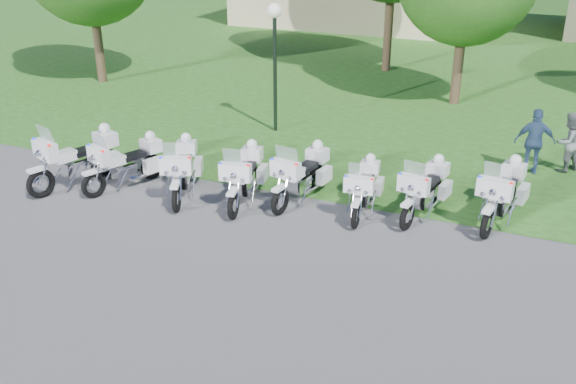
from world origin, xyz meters
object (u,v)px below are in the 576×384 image
at_px(motorcycle_5, 364,187).
at_px(bystander_c, 534,142).
at_px(motorcycle_3, 245,175).
at_px(lamp_post, 275,36).
at_px(bystander_b, 568,142).
at_px(motorcycle_7, 503,193).
at_px(motorcycle_6, 425,189).
at_px(motorcycle_0, 79,157).
at_px(motorcycle_4, 302,174).
at_px(motorcycle_2, 182,168).
at_px(motorcycle_1, 127,162).

height_order(motorcycle_5, bystander_c, bystander_c).
bearing_deg(motorcycle_3, lamp_post, -85.26).
bearing_deg(lamp_post, motorcycle_3, -73.94).
height_order(lamp_post, bystander_b, lamp_post).
bearing_deg(motorcycle_7, motorcycle_6, 21.35).
distance_m(motorcycle_5, bystander_b, 6.22).
xyz_separation_m(motorcycle_0, bystander_b, (11.40, 5.84, 0.08)).
distance_m(motorcycle_4, motorcycle_5, 1.57).
relative_size(motorcycle_2, motorcycle_5, 1.06).
bearing_deg(motorcycle_4, motorcycle_3, 34.83).
height_order(motorcycle_3, bystander_b, bystander_b).
bearing_deg(bystander_b, motorcycle_6, 4.70).
xyz_separation_m(motorcycle_2, lamp_post, (0.11, 5.37, 2.32)).
height_order(motorcycle_7, bystander_b, motorcycle_7).
distance_m(motorcycle_1, bystander_c, 10.61).
bearing_deg(motorcycle_1, motorcycle_6, -148.23).
height_order(motorcycle_4, motorcycle_6, motorcycle_4).
relative_size(motorcycle_1, motorcycle_5, 1.04).
height_order(motorcycle_0, motorcycle_1, motorcycle_0).
relative_size(motorcycle_0, motorcycle_5, 1.17).
bearing_deg(motorcycle_7, bystander_c, -87.86).
distance_m(motorcycle_7, bystander_b, 3.99).
height_order(motorcycle_0, motorcycle_2, motorcycle_0).
bearing_deg(motorcycle_2, motorcycle_4, 174.17).
bearing_deg(motorcycle_6, bystander_b, -114.76).
relative_size(motorcycle_1, motorcycle_2, 0.98).
relative_size(motorcycle_1, motorcycle_3, 0.95).
distance_m(motorcycle_0, motorcycle_1, 1.25).
distance_m(motorcycle_0, motorcycle_4, 5.73).
bearing_deg(motorcycle_5, motorcycle_7, -172.03).
bearing_deg(motorcycle_3, motorcycle_1, -4.70).
relative_size(motorcycle_0, motorcycle_7, 1.03).
xyz_separation_m(motorcycle_2, bystander_b, (8.67, 5.33, 0.13)).
bearing_deg(motorcycle_4, motorcycle_6, -164.29).
bearing_deg(motorcycle_0, motorcycle_7, -149.37).
relative_size(motorcycle_4, motorcycle_5, 1.09).
xyz_separation_m(motorcycle_6, bystander_b, (2.92, 4.13, 0.17)).
bearing_deg(bystander_c, motorcycle_5, 36.03).
xyz_separation_m(lamp_post, bystander_b, (8.56, -0.04, -2.19)).
relative_size(motorcycle_0, lamp_post, 0.64).
height_order(motorcycle_6, motorcycle_7, motorcycle_7).
bearing_deg(motorcycle_1, lamp_post, -85.24).
bearing_deg(motorcycle_2, motorcycle_5, 167.86).
height_order(motorcycle_2, motorcycle_6, motorcycle_2).
relative_size(motorcycle_1, bystander_c, 1.26).
relative_size(motorcycle_3, lamp_post, 0.60).
distance_m(motorcycle_1, motorcycle_4, 4.48).
xyz_separation_m(motorcycle_1, bystander_c, (9.40, 4.91, 0.22)).
height_order(motorcycle_0, bystander_b, motorcycle_0).
height_order(motorcycle_2, motorcycle_4, motorcycle_2).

